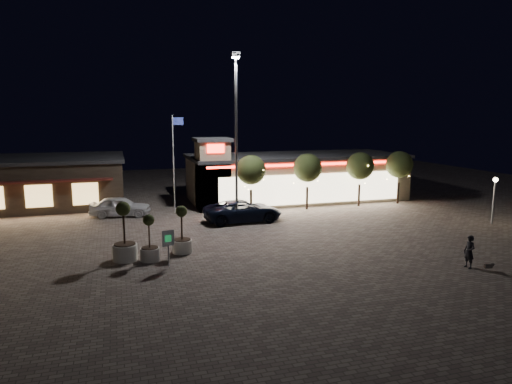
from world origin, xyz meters
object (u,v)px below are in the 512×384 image
object	(u,v)px
white_sedan	(120,206)
planter_mid	(150,246)
planter_left	(125,242)
valet_sign	(168,241)
pedestrian	(469,252)
pickup_truck	(243,211)

from	to	relation	value
white_sedan	planter_mid	distance (m)	12.29
planter_left	valet_sign	xyz separation A→B (m)	(2.18, -1.88, 0.38)
white_sedan	pedestrian	size ratio (longest dim) A/B	2.70
pickup_truck	planter_left	size ratio (longest dim) A/B	1.79
planter_mid	planter_left	bearing A→B (deg)	161.17
pickup_truck	planter_left	bearing A→B (deg)	126.94
white_sedan	planter_left	world-z (taller)	planter_left
planter_left	pedestrian	bearing A→B (deg)	-21.08
white_sedan	planter_left	distance (m)	11.77
planter_left	planter_mid	bearing A→B (deg)	-18.83
planter_left	valet_sign	bearing A→B (deg)	-40.75
pickup_truck	white_sedan	size ratio (longest dim) A/B	1.26
pedestrian	planter_left	xyz separation A→B (m)	(-17.28, 6.66, 0.15)
pickup_truck	white_sedan	bearing A→B (deg)	60.31
planter_mid	pedestrian	bearing A→B (deg)	-21.27
white_sedan	valet_sign	distance (m)	13.84
pedestrian	planter_mid	bearing A→B (deg)	-116.06
valet_sign	white_sedan	bearing A→B (deg)	99.48
pickup_truck	planter_left	xyz separation A→B (m)	(-8.78, -7.16, 0.20)
planter_left	valet_sign	world-z (taller)	planter_left
pickup_truck	planter_mid	bearing A→B (deg)	133.27
white_sedan	planter_mid	world-z (taller)	planter_mid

